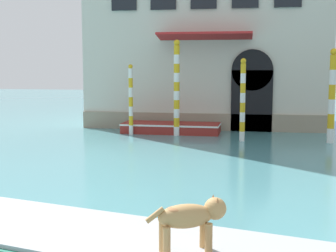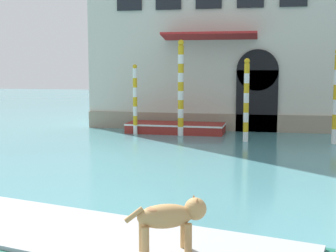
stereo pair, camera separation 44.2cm
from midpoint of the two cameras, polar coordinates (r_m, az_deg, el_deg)
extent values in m
cube|color=gray|center=(22.84, 5.38, 0.49)|extent=(12.12, 0.16, 0.83)
cube|color=black|center=(22.62, 11.32, 2.99)|extent=(1.95, 0.14, 2.93)
cylinder|color=black|center=(22.57, 11.41, 6.70)|extent=(1.95, 0.14, 1.95)
cube|color=#B22323|center=(22.07, 5.63, 10.89)|extent=(4.39, 1.40, 0.29)
cube|color=#1E6651|center=(7.61, -12.40, -14.33)|extent=(8.35, 3.85, 0.59)
cube|color=white|center=(7.53, -12.45, -12.67)|extent=(8.39, 3.88, 0.08)
cube|color=#9EA3A8|center=(7.50, -12.47, -12.02)|extent=(8.08, 3.63, 0.06)
cylinder|color=tan|center=(6.46, 3.96, -12.88)|extent=(0.10, 0.10, 0.40)
cylinder|color=tan|center=(6.26, 4.56, -13.55)|extent=(0.10, 0.10, 0.40)
cylinder|color=tan|center=(6.33, -1.08, -13.29)|extent=(0.10, 0.10, 0.40)
cylinder|color=tan|center=(6.13, -0.65, -14.00)|extent=(0.10, 0.10, 0.40)
ellipsoid|color=tan|center=(6.19, 1.73, -10.95)|extent=(0.81, 0.59, 0.32)
ellipsoid|color=#AD7042|center=(6.14, 0.71, -10.25)|extent=(0.39, 0.34, 0.11)
sphere|color=tan|center=(6.28, 5.40, -10.03)|extent=(0.30, 0.30, 0.30)
cone|color=#AD7042|center=(6.32, 5.18, -8.85)|extent=(0.09, 0.09, 0.12)
cone|color=#AD7042|center=(6.17, 5.66, -9.25)|extent=(0.09, 0.09, 0.12)
cylinder|color=tan|center=(6.09, -2.06, -10.78)|extent=(0.27, 0.17, 0.21)
cube|color=maroon|center=(21.92, 1.51, -0.23)|extent=(4.57, 1.68, 0.47)
cube|color=white|center=(21.90, 1.51, 0.22)|extent=(4.60, 1.71, 0.08)
cube|color=#9EA3A8|center=(21.92, 1.51, -0.29)|extent=(2.52, 1.23, 0.42)
cylinder|color=white|center=(19.72, 10.06, -1.27)|extent=(0.22, 0.22, 0.40)
cylinder|color=gold|center=(19.67, 10.09, -0.12)|extent=(0.22, 0.22, 0.40)
cylinder|color=white|center=(19.62, 10.11, 1.05)|extent=(0.22, 0.22, 0.40)
cylinder|color=gold|center=(19.58, 10.14, 2.22)|extent=(0.22, 0.22, 0.40)
cylinder|color=white|center=(19.55, 10.17, 3.39)|extent=(0.22, 0.22, 0.40)
cylinder|color=gold|center=(19.53, 10.19, 4.57)|extent=(0.22, 0.22, 0.40)
cylinder|color=white|center=(19.52, 10.22, 5.75)|extent=(0.22, 0.22, 0.40)
cylinder|color=gold|center=(19.51, 10.24, 6.93)|extent=(0.22, 0.22, 0.40)
sphere|color=gold|center=(19.52, 10.26, 7.81)|extent=(0.23, 0.23, 0.23)
cylinder|color=white|center=(21.46, -3.41, -0.46)|extent=(0.19, 0.19, 0.43)
cylinder|color=gold|center=(21.40, -3.42, 0.68)|extent=(0.19, 0.19, 0.43)
cylinder|color=white|center=(21.36, -3.43, 1.83)|extent=(0.19, 0.19, 0.43)
cylinder|color=gold|center=(21.32, -3.44, 2.98)|extent=(0.19, 0.19, 0.43)
cylinder|color=white|center=(21.30, -3.45, 4.13)|extent=(0.19, 0.19, 0.43)
cylinder|color=gold|center=(21.28, -3.45, 5.29)|extent=(0.19, 0.19, 0.43)
cylinder|color=white|center=(21.27, -3.46, 6.44)|extent=(0.19, 0.19, 0.43)
sphere|color=gold|center=(21.27, -3.47, 7.25)|extent=(0.20, 0.20, 0.20)
cylinder|color=white|center=(20.07, 20.26, -1.19)|extent=(0.26, 0.26, 0.59)
cylinder|color=gold|center=(19.99, 20.34, 0.49)|extent=(0.26, 0.26, 0.59)
cylinder|color=white|center=(19.94, 20.41, 2.18)|extent=(0.26, 0.26, 0.59)
cylinder|color=white|center=(21.11, 2.15, -0.62)|extent=(0.26, 0.26, 0.40)
cylinder|color=gold|center=(21.06, 2.16, 0.47)|extent=(0.26, 0.26, 0.40)
cylinder|color=white|center=(21.01, 2.16, 1.55)|extent=(0.26, 0.26, 0.40)
cylinder|color=gold|center=(20.98, 2.17, 2.65)|extent=(0.26, 0.26, 0.40)
cylinder|color=white|center=(20.95, 2.17, 3.74)|extent=(0.26, 0.26, 0.40)
cylinder|color=gold|center=(20.93, 2.18, 4.84)|extent=(0.26, 0.26, 0.40)
cylinder|color=white|center=(20.92, 2.18, 5.94)|extent=(0.26, 0.26, 0.40)
cylinder|color=gold|center=(20.91, 2.19, 7.04)|extent=(0.26, 0.26, 0.40)
cylinder|color=white|center=(20.92, 2.19, 8.14)|extent=(0.26, 0.26, 0.40)
cylinder|color=gold|center=(20.93, 2.20, 9.24)|extent=(0.26, 0.26, 0.40)
sphere|color=gold|center=(20.94, 2.20, 10.11)|extent=(0.27, 0.27, 0.27)
camera|label=1|loc=(0.22, -89.15, 0.11)|focal=50.00mm
camera|label=2|loc=(0.22, 90.85, -0.11)|focal=50.00mm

